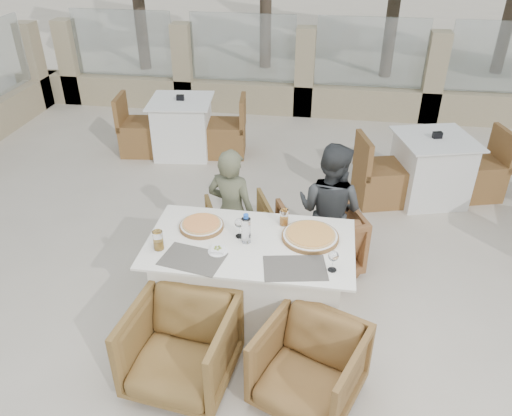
# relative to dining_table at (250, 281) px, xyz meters

# --- Properties ---
(ground) EXTENTS (80.00, 80.00, 0.00)m
(ground) POSITION_rel_dining_table_xyz_m (0.09, 0.07, -0.39)
(ground) COLOR beige
(ground) RESTS_ON ground
(sand_patch) EXTENTS (30.00, 16.00, 0.01)m
(sand_patch) POSITION_rel_dining_table_xyz_m (0.09, 14.07, -0.38)
(sand_patch) COLOR beige
(sand_patch) RESTS_ON ground
(perimeter_wall_far) EXTENTS (10.00, 0.34, 1.60)m
(perimeter_wall_far) POSITION_rel_dining_table_xyz_m (0.09, 4.87, 0.42)
(perimeter_wall_far) COLOR tan
(perimeter_wall_far) RESTS_ON ground
(dining_table) EXTENTS (1.60, 0.90, 0.77)m
(dining_table) POSITION_rel_dining_table_xyz_m (0.00, 0.00, 0.00)
(dining_table) COLOR white
(dining_table) RESTS_ON ground
(placemat_near_left) EXTENTS (0.50, 0.38, 0.00)m
(placemat_near_left) POSITION_rel_dining_table_xyz_m (-0.39, -0.27, 0.39)
(placemat_near_left) COLOR #5C574F
(placemat_near_left) RESTS_ON dining_table
(placemat_near_right) EXTENTS (0.50, 0.38, 0.00)m
(placemat_near_right) POSITION_rel_dining_table_xyz_m (0.37, -0.27, 0.39)
(placemat_near_right) COLOR #57514A
(placemat_near_right) RESTS_ON dining_table
(pizza_left) EXTENTS (0.36, 0.36, 0.05)m
(pizza_left) POSITION_rel_dining_table_xyz_m (-0.42, 0.14, 0.41)
(pizza_left) COLOR orange
(pizza_left) RESTS_ON dining_table
(pizza_right) EXTENTS (0.46, 0.46, 0.06)m
(pizza_right) POSITION_rel_dining_table_xyz_m (0.45, 0.12, 0.41)
(pizza_right) COLOR orange
(pizza_right) RESTS_ON dining_table
(water_bottle) EXTENTS (0.09, 0.09, 0.25)m
(water_bottle) POSITION_rel_dining_table_xyz_m (-0.03, 0.00, 0.51)
(water_bottle) COLOR silver
(water_bottle) RESTS_ON dining_table
(wine_glass_centre) EXTENTS (0.09, 0.09, 0.18)m
(wine_glass_centre) POSITION_rel_dining_table_xyz_m (-0.09, 0.07, 0.48)
(wine_glass_centre) COLOR silver
(wine_glass_centre) RESTS_ON dining_table
(wine_glass_corner) EXTENTS (0.09, 0.09, 0.18)m
(wine_glass_corner) POSITION_rel_dining_table_xyz_m (0.63, -0.25, 0.48)
(wine_glass_corner) COLOR silver
(wine_glass_corner) RESTS_ON dining_table
(beer_glass_left) EXTENTS (0.08, 0.08, 0.16)m
(beer_glass_left) POSITION_rel_dining_table_xyz_m (-0.67, -0.18, 0.46)
(beer_glass_left) COLOR #C0831B
(beer_glass_left) RESTS_ON dining_table
(beer_glass_right) EXTENTS (0.09, 0.09, 0.14)m
(beer_glass_right) POSITION_rel_dining_table_xyz_m (0.23, 0.29, 0.45)
(beer_glass_right) COLOR orange
(beer_glass_right) RESTS_ON dining_table
(olive_dish) EXTENTS (0.14, 0.14, 0.04)m
(olive_dish) POSITION_rel_dining_table_xyz_m (-0.22, -0.16, 0.41)
(olive_dish) COLOR white
(olive_dish) RESTS_ON dining_table
(armchair_far_left) EXTENTS (0.77, 0.78, 0.54)m
(armchair_far_left) POSITION_rel_dining_table_xyz_m (-0.27, 0.95, -0.11)
(armchair_far_left) COLOR olive
(armchair_far_left) RESTS_ON ground
(armchair_far_right) EXTENTS (0.90, 0.91, 0.64)m
(armchair_far_right) POSITION_rel_dining_table_xyz_m (0.53, 0.81, -0.07)
(armchair_far_right) COLOR brown
(armchair_far_right) RESTS_ON ground
(armchair_near_left) EXTENTS (0.79, 0.81, 0.66)m
(armchair_near_left) POSITION_rel_dining_table_xyz_m (-0.38, -0.72, -0.05)
(armchair_near_left) COLOR brown
(armchair_near_left) RESTS_ON ground
(armchair_near_right) EXTENTS (0.86, 0.87, 0.61)m
(armchair_near_right) POSITION_rel_dining_table_xyz_m (0.52, -0.74, -0.08)
(armchair_near_right) COLOR brown
(armchair_near_right) RESTS_ON ground
(diner_left) EXTENTS (0.52, 0.40, 1.25)m
(diner_left) POSITION_rel_dining_table_xyz_m (-0.27, 0.63, 0.24)
(diner_left) COLOR #585A42
(diner_left) RESTS_ON ground
(diner_right) EXTENTS (0.78, 0.71, 1.30)m
(diner_right) POSITION_rel_dining_table_xyz_m (0.60, 0.76, 0.26)
(diner_right) COLOR #36393B
(diner_right) RESTS_ON ground
(bg_table_a) EXTENTS (1.72, 1.00, 0.77)m
(bg_table_a) POSITION_rel_dining_table_xyz_m (-1.45, 3.09, 0.00)
(bg_table_a) COLOR white
(bg_table_a) RESTS_ON ground
(bg_table_b) EXTENTS (1.80, 1.23, 0.77)m
(bg_table_b) POSITION_rel_dining_table_xyz_m (1.74, 2.30, 0.00)
(bg_table_b) COLOR white
(bg_table_b) RESTS_ON ground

